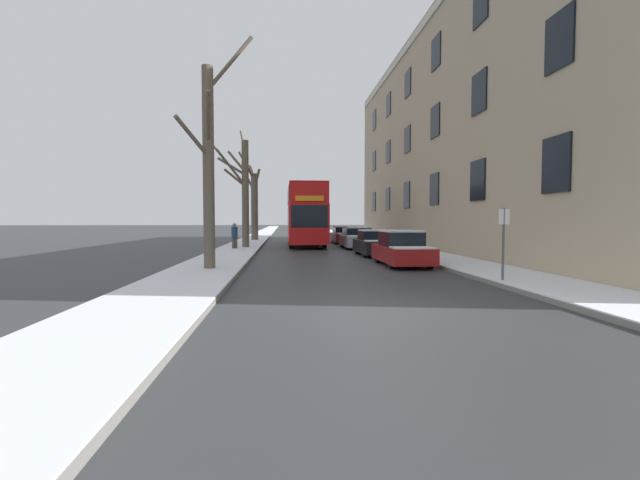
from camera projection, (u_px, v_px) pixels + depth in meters
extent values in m
plane|color=#303335|center=(389.00, 308.00, 9.14)|extent=(320.00, 320.00, 0.00)
cube|color=slate|center=(264.00, 233.00, 61.46)|extent=(2.64, 130.00, 0.13)
cube|color=silver|center=(264.00, 232.00, 61.46)|extent=(2.61, 130.00, 0.03)
cube|color=slate|center=(334.00, 233.00, 62.32)|extent=(2.64, 130.00, 0.13)
cube|color=silver|center=(334.00, 232.00, 62.32)|extent=(2.61, 130.00, 0.03)
cube|color=tan|center=(489.00, 137.00, 27.40)|extent=(9.00, 37.46, 14.44)
cube|color=black|center=(556.00, 164.00, 13.51)|extent=(0.08, 1.40, 1.80)
cube|color=black|center=(478.00, 180.00, 18.98)|extent=(0.08, 1.40, 1.80)
cube|color=black|center=(434.00, 189.00, 24.45)|extent=(0.08, 1.40, 1.80)
cube|color=black|center=(407.00, 195.00, 29.92)|extent=(0.08, 1.40, 1.80)
cube|color=black|center=(388.00, 199.00, 35.38)|extent=(0.08, 1.40, 1.80)
cube|color=black|center=(374.00, 202.00, 40.85)|extent=(0.08, 1.40, 1.80)
cube|color=black|center=(559.00, 40.00, 13.33)|extent=(0.08, 1.40, 1.80)
cube|color=black|center=(479.00, 93.00, 18.80)|extent=(0.08, 1.40, 1.80)
cube|color=black|center=(435.00, 121.00, 24.27)|extent=(0.08, 1.40, 1.80)
cube|color=black|center=(407.00, 139.00, 29.74)|extent=(0.08, 1.40, 1.80)
cube|color=black|center=(388.00, 152.00, 35.21)|extent=(0.08, 1.40, 1.80)
cube|color=black|center=(374.00, 161.00, 40.68)|extent=(0.08, 1.40, 1.80)
cube|color=black|center=(481.00, 3.00, 18.62)|extent=(0.08, 1.40, 1.80)
cube|color=black|center=(436.00, 52.00, 24.09)|extent=(0.08, 1.40, 1.80)
cube|color=black|center=(408.00, 83.00, 29.56)|extent=(0.08, 1.40, 1.80)
cube|color=black|center=(388.00, 105.00, 35.03)|extent=(0.08, 1.40, 1.80)
cube|color=black|center=(374.00, 120.00, 40.50)|extent=(0.08, 1.40, 1.80)
cube|color=beige|center=(421.00, 28.00, 26.70)|extent=(0.12, 36.72, 0.44)
cylinder|color=brown|center=(209.00, 170.00, 15.29)|extent=(0.40, 0.40, 7.35)
cylinder|color=brown|center=(193.00, 137.00, 14.51)|extent=(0.95, 1.55, 1.20)
cylinder|color=brown|center=(230.00, 63.00, 15.34)|extent=(1.68, 0.48, 2.11)
cylinder|color=brown|center=(208.00, 118.00, 14.34)|extent=(0.48, 1.89, 1.44)
cylinder|color=brown|center=(245.00, 195.00, 27.49)|extent=(0.44, 0.44, 6.99)
cylinder|color=brown|center=(237.00, 162.00, 27.54)|extent=(1.27, 0.58, 1.45)
cylinder|color=brown|center=(235.00, 178.00, 27.47)|extent=(1.45, 0.35, 1.20)
cylinder|color=brown|center=(243.00, 141.00, 28.23)|extent=(0.61, 1.99, 1.72)
cylinder|color=brown|center=(232.00, 166.00, 27.45)|extent=(1.85, 0.40, 1.22)
cylinder|color=brown|center=(230.00, 166.00, 26.71)|extent=(2.00, 1.43, 2.47)
cylinder|color=brown|center=(255.00, 208.00, 37.77)|extent=(0.60, 0.60, 5.99)
cylinder|color=brown|center=(247.00, 166.00, 36.83)|extent=(1.41, 1.72, 2.34)
cylinder|color=brown|center=(257.00, 179.00, 37.33)|extent=(0.76, 0.95, 1.69)
cylinder|color=brown|center=(252.00, 172.00, 38.73)|extent=(0.80, 2.44, 1.65)
cylinder|color=brown|center=(250.00, 182.00, 38.18)|extent=(1.19, 1.38, 1.79)
cube|color=red|center=(305.00, 224.00, 31.58)|extent=(2.54, 10.04, 2.58)
cube|color=red|center=(305.00, 197.00, 31.48)|extent=(2.49, 9.84, 1.32)
cube|color=#B31212|center=(305.00, 187.00, 31.45)|extent=(2.49, 9.84, 0.12)
cube|color=black|center=(305.00, 217.00, 31.55)|extent=(2.57, 8.84, 1.34)
cube|color=black|center=(305.00, 196.00, 31.48)|extent=(2.57, 8.84, 1.00)
cube|color=black|center=(310.00, 216.00, 26.58)|extent=(2.29, 0.06, 1.41)
cube|color=orange|center=(310.00, 198.00, 26.51)|extent=(1.78, 0.05, 0.32)
cylinder|color=black|center=(291.00, 240.00, 28.53)|extent=(0.30, 1.11, 1.11)
cylinder|color=black|center=(324.00, 240.00, 28.72)|extent=(0.30, 1.11, 1.11)
cylinder|color=black|center=(290.00, 237.00, 34.33)|extent=(0.30, 1.11, 1.11)
cylinder|color=black|center=(317.00, 237.00, 34.52)|extent=(0.30, 1.11, 1.11)
cube|color=maroon|center=(402.00, 254.00, 17.80)|extent=(1.72, 4.09, 0.64)
cube|color=black|center=(401.00, 239.00, 17.93)|extent=(1.48, 2.05, 0.59)
cube|color=silver|center=(401.00, 231.00, 17.91)|extent=(1.45, 1.94, 0.07)
cube|color=silver|center=(412.00, 248.00, 16.33)|extent=(1.55, 1.07, 0.06)
cylinder|color=black|center=(392.00, 261.00, 16.52)|extent=(0.20, 0.65, 0.65)
cylinder|color=black|center=(429.00, 260.00, 16.64)|extent=(0.20, 0.65, 0.65)
cylinder|color=black|center=(378.00, 255.00, 18.96)|extent=(0.20, 0.65, 0.65)
cylinder|color=black|center=(411.00, 255.00, 19.09)|extent=(0.20, 0.65, 0.65)
cube|color=black|center=(376.00, 246.00, 22.89)|extent=(1.82, 4.09, 0.66)
cube|color=black|center=(375.00, 235.00, 23.02)|extent=(1.56, 2.04, 0.49)
cube|color=silver|center=(375.00, 230.00, 23.01)|extent=(1.53, 1.94, 0.06)
cube|color=silver|center=(382.00, 241.00, 21.43)|extent=(1.64, 1.07, 0.05)
cylinder|color=black|center=(365.00, 251.00, 21.61)|extent=(0.20, 0.66, 0.66)
cylinder|color=black|center=(396.00, 251.00, 21.74)|extent=(0.20, 0.66, 0.66)
cylinder|color=black|center=(357.00, 248.00, 24.05)|extent=(0.20, 0.66, 0.66)
cylinder|color=black|center=(385.00, 248.00, 24.18)|extent=(0.20, 0.66, 0.66)
cube|color=#9EA3AD|center=(357.00, 241.00, 28.67)|extent=(1.89, 4.41, 0.69)
cube|color=black|center=(357.00, 232.00, 28.82)|extent=(1.62, 2.21, 0.50)
cube|color=silver|center=(357.00, 227.00, 28.81)|extent=(1.58, 2.10, 0.07)
cube|color=silver|center=(361.00, 236.00, 27.10)|extent=(1.70, 1.15, 0.05)
cylinder|color=black|center=(348.00, 245.00, 27.30)|extent=(0.20, 0.63, 0.63)
cylinder|color=black|center=(373.00, 245.00, 27.44)|extent=(0.20, 0.63, 0.63)
cylinder|color=black|center=(342.00, 243.00, 29.93)|extent=(0.20, 0.63, 0.63)
cylinder|color=black|center=(366.00, 243.00, 30.07)|extent=(0.20, 0.63, 0.63)
cube|color=maroon|center=(344.00, 237.00, 35.01)|extent=(1.82, 4.34, 0.65)
cube|color=black|center=(344.00, 230.00, 35.16)|extent=(1.57, 2.17, 0.50)
cube|color=silver|center=(344.00, 227.00, 35.14)|extent=(1.53, 2.06, 0.09)
cube|color=silver|center=(347.00, 233.00, 33.46)|extent=(1.64, 1.13, 0.07)
cylinder|color=black|center=(336.00, 240.00, 33.66)|extent=(0.20, 0.61, 0.61)
cylinder|color=black|center=(356.00, 240.00, 33.79)|extent=(0.20, 0.61, 0.61)
cylinder|color=black|center=(332.00, 239.00, 36.25)|extent=(0.20, 0.61, 0.61)
cylinder|color=black|center=(351.00, 239.00, 36.39)|extent=(0.20, 0.61, 0.61)
cylinder|color=#4C4742|center=(233.00, 244.00, 26.20)|extent=(0.18, 0.18, 0.80)
cylinder|color=#4C4742|center=(236.00, 244.00, 26.28)|extent=(0.18, 0.18, 0.80)
cylinder|color=navy|center=(235.00, 232.00, 26.21)|extent=(0.37, 0.37, 0.70)
sphere|color=#8C6647|center=(234.00, 225.00, 26.18)|extent=(0.22, 0.22, 0.22)
cylinder|color=#4C4F54|center=(503.00, 247.00, 12.29)|extent=(0.07, 0.07, 2.24)
cube|color=silver|center=(504.00, 217.00, 12.23)|extent=(0.32, 0.02, 0.44)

